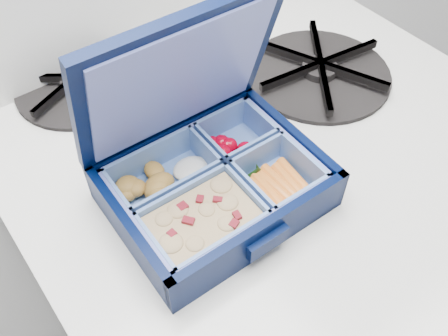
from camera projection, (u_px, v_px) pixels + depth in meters
stove at (252, 301)px, 0.92m from camera, size 0.59×0.59×0.88m
bento_box at (215, 186)px, 0.50m from camera, size 0.21×0.17×0.05m
burner_grate at (320, 68)px, 0.64m from camera, size 0.21×0.21×0.03m
burner_grate_rear at (77, 82)px, 0.63m from camera, size 0.21×0.21×0.02m
fork at (212, 91)px, 0.63m from camera, size 0.13×0.18×0.01m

